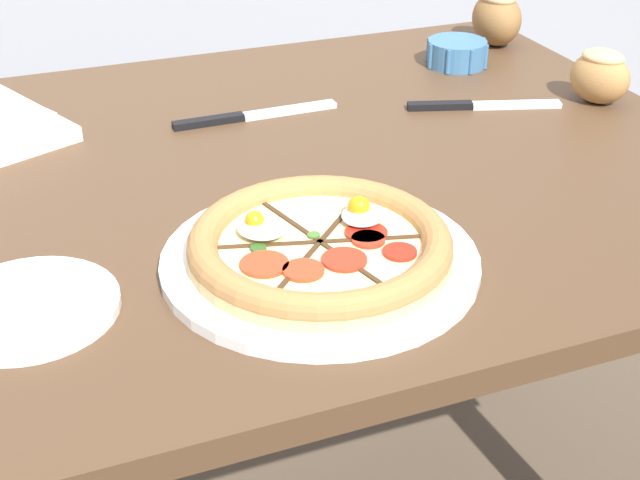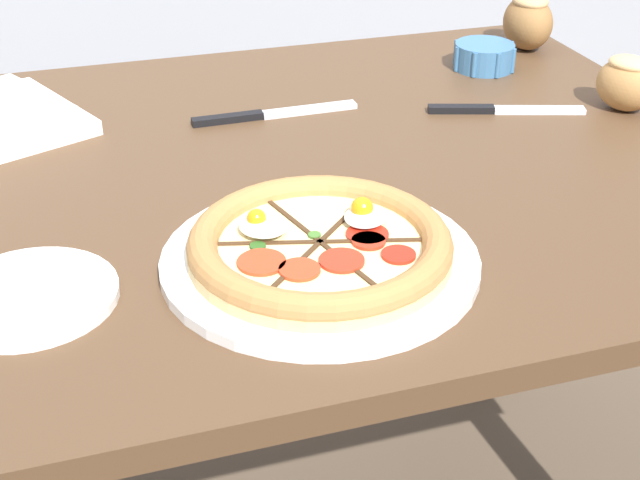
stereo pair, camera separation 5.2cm
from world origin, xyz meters
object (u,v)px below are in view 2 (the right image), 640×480
object	(u,v)px
dining_table	(242,244)
side_saucer	(29,296)
bread_piece_near	(627,82)
knife_main	(273,114)
pizza	(320,249)
bread_piece_mid	(528,20)
knife_spare	(504,110)
ramekin_bowl	(484,55)

from	to	relation	value
dining_table	side_saucer	xyz separation A→B (m)	(-0.25, -0.22, 0.11)
bread_piece_near	knife_main	size ratio (longest dim) A/B	0.46
pizza	bread_piece_mid	xyz separation A→B (m)	(0.54, 0.56, 0.03)
bread_piece_near	knife_main	world-z (taller)	bread_piece_near
knife_spare	bread_piece_near	bearing A→B (deg)	3.91
knife_spare	dining_table	bearing A→B (deg)	-152.30
knife_main	side_saucer	distance (m)	0.50
bread_piece_near	knife_spare	xyz separation A→B (m)	(-0.17, 0.04, -0.04)
pizza	side_saucer	bearing A→B (deg)	175.59
dining_table	knife_main	world-z (taller)	knife_main
knife_main	knife_spare	distance (m)	0.32
ramekin_bowl	knife_spare	world-z (taller)	ramekin_bowl
pizza	side_saucer	size ratio (longest dim) A/B	1.91
dining_table	side_saucer	world-z (taller)	side_saucer
knife_spare	side_saucer	world-z (taller)	same
side_saucer	dining_table	bearing A→B (deg)	41.02
knife_main	knife_spare	bearing A→B (deg)	-15.34
knife_main	knife_spare	world-z (taller)	same
side_saucer	knife_main	bearing A→B (deg)	47.89
pizza	knife_main	bearing A→B (deg)	82.00
knife_spare	bread_piece_mid	bearing A→B (deg)	73.43
pizza	ramekin_bowl	distance (m)	0.65
bread_piece_near	knife_main	xyz separation A→B (m)	(-0.48, 0.12, -0.04)
knife_main	knife_spare	xyz separation A→B (m)	(0.31, -0.08, 0.00)
ramekin_bowl	bread_piece_mid	world-z (taller)	bread_piece_mid
dining_table	bread_piece_mid	size ratio (longest dim) A/B	11.37
bread_piece_near	bread_piece_mid	size ratio (longest dim) A/B	0.96
bread_piece_mid	side_saucer	world-z (taller)	bread_piece_mid
dining_table	pizza	distance (m)	0.27
ramekin_bowl	side_saucer	size ratio (longest dim) A/B	0.60
ramekin_bowl	knife_main	xyz separation A→B (m)	(-0.37, -0.09, -0.02)
dining_table	pizza	size ratio (longest dim) A/B	3.98
bread_piece_mid	side_saucer	size ratio (longest dim) A/B	0.67
dining_table	bread_piece_mid	distance (m)	0.67
knife_main	side_saucer	size ratio (longest dim) A/B	1.40
pizza	ramekin_bowl	bearing A→B (deg)	49.03
knife_spare	knife_main	bearing A→B (deg)	-177.17
knife_main	bread_piece_mid	bearing A→B (deg)	18.18
pizza	bread_piece_mid	size ratio (longest dim) A/B	2.86
bread_piece_near	side_saucer	size ratio (longest dim) A/B	0.64
dining_table	bread_piece_near	bearing A→B (deg)	3.11
bread_piece_mid	knife_main	xyz separation A→B (m)	(-0.48, -0.16, -0.04)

